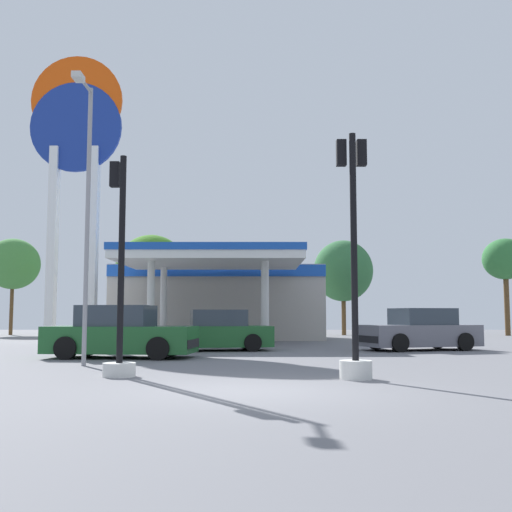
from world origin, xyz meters
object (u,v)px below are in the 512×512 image
(car_0, at_px, (121,334))
(tree_3, at_px, (506,260))
(car_2, at_px, (420,331))
(traffic_signal_1, at_px, (120,308))
(station_pole_sign, at_px, (76,155))
(traffic_signal_0, at_px, (355,291))
(tree_0, at_px, (14,264))
(car_1, at_px, (216,332))
(corner_streetlamp, at_px, (87,197))
(tree_2, at_px, (344,271))
(tree_1, at_px, (152,271))

(car_0, bearing_deg, tree_3, 45.28)
(car_2, bearing_deg, traffic_signal_1, -132.43)
(station_pole_sign, distance_m, car_0, 13.70)
(traffic_signal_0, bearing_deg, tree_0, 122.96)
(car_0, relative_size, tree_3, 0.75)
(car_1, distance_m, tree_3, 24.93)
(corner_streetlamp, bearing_deg, tree_0, 115.12)
(car_0, xyz_separation_m, car_2, (10.49, 4.23, -0.02))
(tree_0, xyz_separation_m, tree_2, (22.31, -0.55, -0.51))
(traffic_signal_1, xyz_separation_m, tree_1, (-3.75, 26.09, 2.69))
(car_2, height_order, tree_0, tree_0)
(car_2, xyz_separation_m, tree_2, (-0.42, 17.45, 3.54))
(station_pole_sign, height_order, tree_2, station_pole_sign)
(station_pole_sign, bearing_deg, traffic_signal_1, -69.88)
(tree_3, distance_m, corner_streetlamp, 31.79)
(station_pole_sign, height_order, tree_3, station_pole_sign)
(traffic_signal_1, relative_size, tree_1, 0.75)
(tree_1, relative_size, tree_2, 1.03)
(traffic_signal_0, height_order, tree_0, tree_0)
(tree_1, height_order, tree_2, tree_1)
(tree_3, bearing_deg, traffic_signal_1, -125.94)
(car_0, xyz_separation_m, tree_3, (20.56, 20.76, 4.19))
(car_0, xyz_separation_m, car_1, (2.70, 3.89, -0.05))
(tree_0, height_order, corner_streetlamp, corner_streetlamp)
(tree_3, xyz_separation_m, corner_streetlamp, (-20.86, -23.99, -0.44))
(car_0, relative_size, tree_0, 0.73)
(traffic_signal_1, bearing_deg, station_pole_sign, 110.12)
(car_0, bearing_deg, traffic_signal_0, -45.31)
(tree_2, height_order, tree_3, tree_3)
(car_0, bearing_deg, car_1, 55.27)
(traffic_signal_0, xyz_separation_m, tree_3, (14.23, 27.15, 3.08))
(traffic_signal_1, relative_size, tree_0, 0.75)
(car_2, height_order, tree_3, tree_3)
(car_1, height_order, tree_0, tree_0)
(station_pole_sign, distance_m, tree_3, 27.66)
(station_pole_sign, xyz_separation_m, car_1, (7.23, -6.00, -8.37))
(car_0, bearing_deg, tree_0, 118.83)
(corner_streetlamp, bearing_deg, station_pole_sign, 107.91)
(car_0, xyz_separation_m, tree_1, (-2.50, 20.20, 3.44))
(car_2, height_order, tree_2, tree_2)
(station_pole_sign, distance_m, tree_1, 11.59)
(traffic_signal_0, height_order, corner_streetlamp, corner_streetlamp)
(tree_0, bearing_deg, tree_3, -2.57)
(tree_2, bearing_deg, car_1, -112.52)
(car_2, relative_size, tree_1, 0.74)
(car_1, relative_size, car_2, 0.94)
(tree_0, relative_size, corner_streetlamp, 0.86)
(traffic_signal_1, relative_size, corner_streetlamp, 0.65)
(tree_3, bearing_deg, tree_1, -178.62)
(corner_streetlamp, bearing_deg, tree_2, 67.39)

